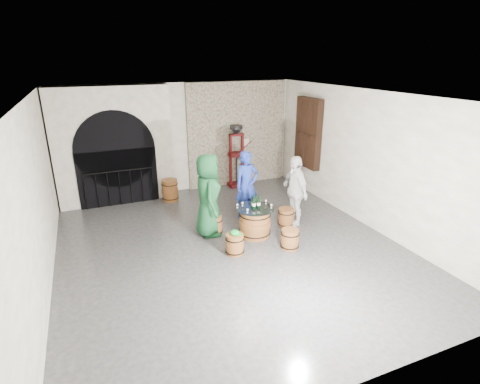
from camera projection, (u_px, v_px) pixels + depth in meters
name	position (u px, v px, depth m)	size (l,w,h in m)	color
ground	(230.00, 247.00, 8.14)	(8.00, 8.00, 0.00)	#2D2C2F
wall_back	(180.00, 139.00, 11.05)	(8.00, 8.00, 0.00)	silver
wall_front	(360.00, 279.00, 4.12)	(8.00, 8.00, 0.00)	silver
wall_left	(36.00, 201.00, 6.32)	(8.00, 8.00, 0.00)	silver
wall_right	(367.00, 159.00, 8.85)	(8.00, 8.00, 0.00)	silver
ceiling	(228.00, 96.00, 7.03)	(8.00, 8.00, 0.00)	beige
stone_facing_panel	(237.00, 134.00, 11.65)	(3.20, 0.12, 3.18)	gray
arched_opening	(114.00, 147.00, 10.14)	(3.10, 0.60, 3.19)	silver
shuttered_window	(308.00, 133.00, 10.82)	(0.23, 1.10, 2.00)	black
barrel_table	(255.00, 222.00, 8.53)	(0.89, 0.89, 0.69)	brown
barrel_stool_left	(214.00, 225.00, 8.66)	(0.40, 0.40, 0.44)	brown
barrel_stool_far	(247.00, 211.00, 9.45)	(0.40, 0.40, 0.44)	brown
barrel_stool_right	(286.00, 217.00, 9.08)	(0.40, 0.40, 0.44)	brown
barrel_stool_near_right	(290.00, 239.00, 8.01)	(0.40, 0.40, 0.44)	brown
barrel_stool_near_left	(235.00, 244.00, 7.79)	(0.40, 0.40, 0.44)	brown
green_cap	(235.00, 233.00, 7.70)	(0.24, 0.19, 0.11)	#0C8D2B
person_green	(208.00, 195.00, 8.41)	(0.93, 0.61, 1.91)	#134624
person_blue	(247.00, 185.00, 9.32)	(0.63, 0.42, 1.74)	#1C329C
person_white	(295.00, 191.00, 8.98)	(1.01, 0.42, 1.72)	silver
wine_bottle_left	(254.00, 203.00, 8.33)	(0.08, 0.08, 0.32)	black
wine_bottle_center	(259.00, 203.00, 8.37)	(0.08, 0.08, 0.32)	black
wine_bottle_right	(253.00, 202.00, 8.40)	(0.08, 0.08, 0.32)	black
tasting_glass_a	(247.00, 211.00, 8.13)	(0.05, 0.05, 0.10)	#AA5321
tasting_glass_b	(266.00, 202.00, 8.63)	(0.05, 0.05, 0.10)	#AA5321
tasting_glass_c	(242.00, 204.00, 8.50)	(0.05, 0.05, 0.10)	#AA5321
tasting_glass_d	(259.00, 202.00, 8.62)	(0.05, 0.05, 0.10)	#AA5321
tasting_glass_e	(271.00, 206.00, 8.39)	(0.05, 0.05, 0.10)	#AA5321
tasting_glass_f	(237.00, 206.00, 8.41)	(0.05, 0.05, 0.10)	#AA5321
side_barrel	(170.00, 190.00, 10.62)	(0.47, 0.47, 0.62)	brown
corking_press	(237.00, 152.00, 11.56)	(0.79, 0.44, 1.92)	#450B0B
control_box	(246.00, 142.00, 11.76)	(0.18, 0.10, 0.22)	silver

